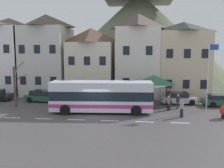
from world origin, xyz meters
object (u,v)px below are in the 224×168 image
object	(u,v)px
townhouse_02	(91,62)
pedestrian_03	(168,102)
pedestrian_02	(182,108)
public_bench	(137,98)
bare_tree_00	(15,86)
transit_bus	(102,97)
parked_car_01	(178,98)
bus_shelter	(153,80)
flagpole	(209,72)
townhouse_03	(138,55)
pedestrian_00	(178,101)
townhouse_01	(47,55)
townhouse_00	(11,56)
parked_car_00	(43,96)
pedestrian_01	(141,99)
townhouse_04	(182,60)
hilltop_castle	(139,35)
parked_car_02	(223,100)

from	to	relation	value
townhouse_02	pedestrian_03	distance (m)	13.18
pedestrian_02	public_bench	xyz separation A→B (m)	(-4.13, 6.89, -0.37)
pedestrian_03	bare_tree_00	size ratio (longest dim) A/B	0.31
transit_bus	parked_car_01	size ratio (longest dim) A/B	2.49
townhouse_02	parked_car_01	size ratio (longest dim) A/B	2.27
transit_bus	public_bench	bearing A→B (deg)	55.47
bus_shelter	flagpole	xyz separation A→B (m)	(5.45, -1.54, 1.04)
townhouse_03	pedestrian_00	xyz separation A→B (m)	(4.32, -8.14, -4.76)
transit_bus	bare_tree_00	size ratio (longest dim) A/B	2.02
parked_car_01	pedestrian_02	distance (m)	6.19
parked_car_01	public_bench	bearing A→B (deg)	167.58
bus_shelter	pedestrian_03	distance (m)	3.24
townhouse_01	flagpole	distance (m)	21.96
townhouse_00	transit_bus	bearing A→B (deg)	-34.56
parked_car_00	pedestrian_00	world-z (taller)	pedestrian_00
townhouse_00	townhouse_03	world-z (taller)	townhouse_03
townhouse_00	pedestrian_01	size ratio (longest dim) A/B	6.66
transit_bus	pedestrian_00	world-z (taller)	transit_bus
parked_car_00	transit_bus	bearing A→B (deg)	-23.98
townhouse_04	parked_car_00	size ratio (longest dim) A/B	2.18
townhouse_01	townhouse_04	xyz separation A→B (m)	(19.00, -0.20, -0.67)
townhouse_04	public_bench	world-z (taller)	townhouse_04
townhouse_00	pedestrian_00	world-z (taller)	townhouse_00
bare_tree_00	transit_bus	bearing A→B (deg)	-8.74
parked_car_01	pedestrian_01	size ratio (longest dim) A/B	2.50
transit_bus	flagpole	bearing A→B (deg)	6.74
bus_shelter	pedestrian_00	xyz separation A→B (m)	(2.54, -1.17, -2.07)
transit_bus	flagpole	xyz separation A→B (m)	(10.69, 1.99, 2.40)
bus_shelter	bare_tree_00	distance (m)	15.16
transit_bus	flagpole	size ratio (longest dim) A/B	1.49
pedestrian_01	public_bench	bearing A→B (deg)	97.15
townhouse_02	townhouse_04	xyz separation A→B (m)	(12.42, 0.53, 0.36)
parked_car_01	pedestrian_00	bearing A→B (deg)	-103.23
public_bench	townhouse_03	bearing A→B (deg)	90.23
townhouse_02	bare_tree_00	size ratio (longest dim) A/B	1.85
hilltop_castle	pedestrian_00	distance (m)	26.46
pedestrian_00	public_bench	xyz separation A→B (m)	(-4.30, 3.50, -0.38)
hilltop_castle	parked_car_00	world-z (taller)	hilltop_castle
pedestrian_02	bare_tree_00	bearing A→B (deg)	171.71
parked_car_02	pedestrian_01	xyz separation A→B (m)	(-9.13, -2.19, 0.33)
parked_car_00	hilltop_castle	bearing A→B (deg)	69.11
townhouse_02	pedestrian_01	size ratio (longest dim) A/B	5.67
townhouse_02	bus_shelter	world-z (taller)	townhouse_02
pedestrian_02	townhouse_00	bearing A→B (deg)	153.32
parked_car_00	pedestrian_03	distance (m)	14.88
hilltop_castle	bus_shelter	size ratio (longest dim) A/B	10.80
parked_car_00	townhouse_00	bearing A→B (deg)	146.95
transit_bus	public_bench	world-z (taller)	transit_bus
transit_bus	bus_shelter	size ratio (longest dim) A/B	2.81
parked_car_01	pedestrian_01	bearing A→B (deg)	-150.24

